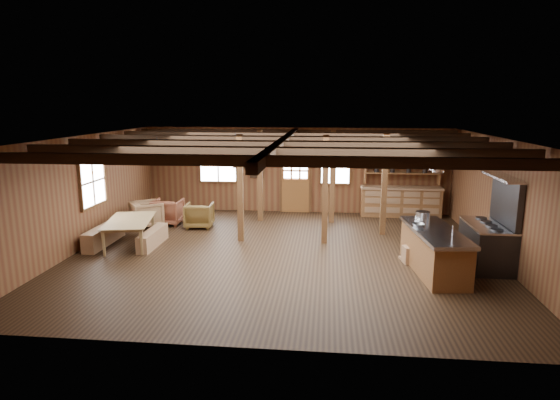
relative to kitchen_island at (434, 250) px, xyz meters
name	(u,v)px	position (x,y,z in m)	size (l,w,h in m)	color
room	(282,197)	(-3.36, 0.90, 0.92)	(10.04, 9.04, 2.84)	black
ceiling_joists	(283,142)	(-3.36, 1.08, 2.20)	(9.80, 8.82, 0.18)	black
timber_posts	(308,183)	(-2.84, 2.98, 0.92)	(3.95, 2.35, 2.80)	#442213
back_door	(295,186)	(-3.36, 5.35, 0.40)	(1.02, 0.08, 2.15)	brown
window_back_left	(218,163)	(-5.96, 5.36, 1.12)	(1.32, 0.06, 1.32)	white
window_back_right	(335,165)	(-2.06, 5.36, 1.12)	(1.02, 0.06, 1.32)	white
window_left	(92,182)	(-8.32, 1.40, 1.12)	(0.14, 1.24, 1.32)	white
notice_boards	(251,163)	(-4.86, 5.36, 1.16)	(1.08, 0.03, 0.90)	beige
back_counter	(401,198)	(0.04, 5.10, 0.12)	(2.55, 0.60, 2.45)	brown
pendant_lamps	(200,155)	(-5.61, 1.90, 1.77)	(1.86, 2.36, 0.66)	#2D2D30
pot_rack	(428,160)	(0.00, 1.24, 1.80)	(0.35, 3.00, 0.45)	#2D2D30
kitchen_island	(434,250)	(0.00, 0.00, 0.00)	(1.14, 2.58, 1.20)	brown
step_stool	(412,255)	(-0.36, 0.54, -0.29)	(0.43, 0.31, 0.38)	#916642
commercial_range	(490,238)	(1.28, 0.46, 0.18)	(0.85, 1.66, 2.05)	#2D2D30
dining_table	(132,233)	(-7.26, 1.18, -0.14)	(1.91, 1.06, 0.67)	olive
bench_wall	(104,235)	(-8.01, 1.18, -0.24)	(0.33, 1.75, 0.48)	#916642
bench_aisle	(153,238)	(-6.71, 1.18, -0.27)	(0.28, 1.52, 0.42)	#916642
armchair_a	(168,212)	(-7.06, 3.35, -0.10)	(0.82, 0.84, 0.76)	brown
armchair_b	(199,215)	(-6.02, 3.08, -0.12)	(0.77, 0.79, 0.72)	brown
armchair_c	(147,214)	(-7.56, 2.98, -0.09)	(0.82, 0.84, 0.77)	olive
counter_pot	(423,216)	(-0.11, 0.86, 0.56)	(0.32, 0.32, 0.19)	silver
bowl	(418,225)	(-0.31, 0.25, 0.49)	(0.25, 0.25, 0.06)	silver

